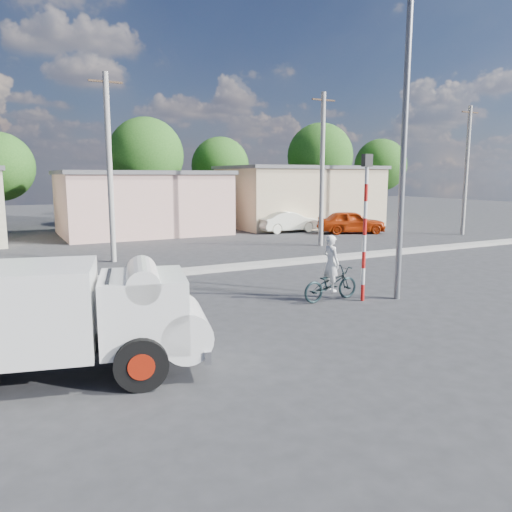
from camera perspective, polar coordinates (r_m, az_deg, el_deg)
name	(u,v)px	position (r m, az deg, el deg)	size (l,w,h in m)	color
ground_plane	(300,329)	(12.51, 5.03, -8.29)	(120.00, 120.00, 0.00)	#2A2B2D
median	(188,271)	(19.50, -7.75, -1.73)	(40.00, 0.80, 0.16)	#99968E
truck	(64,316)	(9.89, -21.11, -6.40)	(5.52, 3.06, 2.16)	black
bicycle	(331,284)	(15.24, 8.52, -3.17)	(0.68, 1.95, 1.03)	black
cyclist	(331,273)	(15.17, 8.55, -1.92)	(0.62, 0.41, 1.70)	white
car_cream	(288,222)	(33.39, 3.64, 3.93)	(1.47, 4.21, 1.39)	white
car_red	(351,222)	(33.22, 10.84, 3.85)	(1.76, 4.36, 1.49)	#A82C08
traffic_pole	(365,215)	(15.09, 12.38, 4.59)	(0.28, 0.18, 4.36)	red
streetlight	(400,133)	(15.49, 16.16, 13.33)	(2.34, 0.22, 9.00)	slate
building_row	(128,201)	(32.94, -14.40, 6.10)	(37.80, 7.30, 4.44)	#C2B893
tree_row	(187,160)	(41.01, -7.93, 10.80)	(51.24, 7.43, 8.42)	#38281E
utility_poles	(222,169)	(24.07, -3.88, 9.94)	(35.40, 0.24, 8.00)	#99968E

